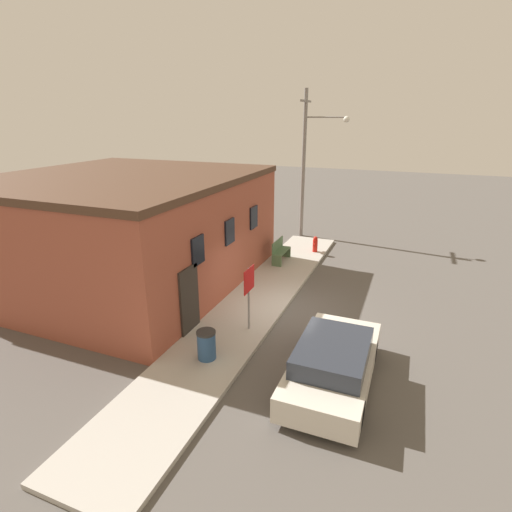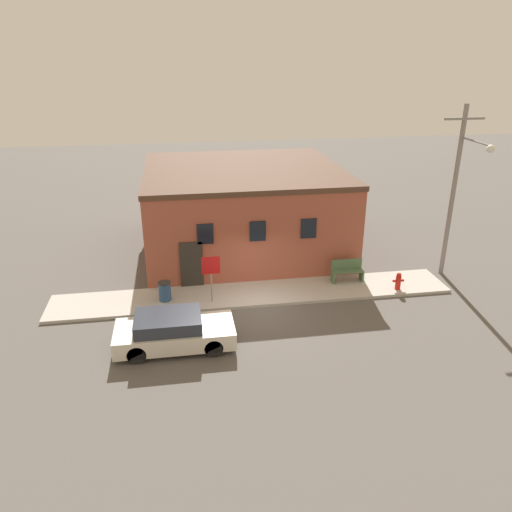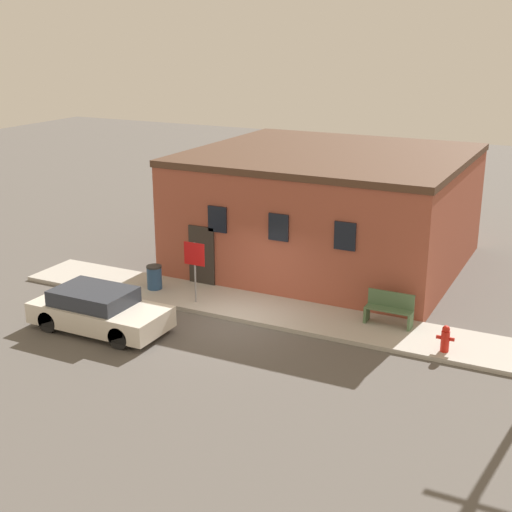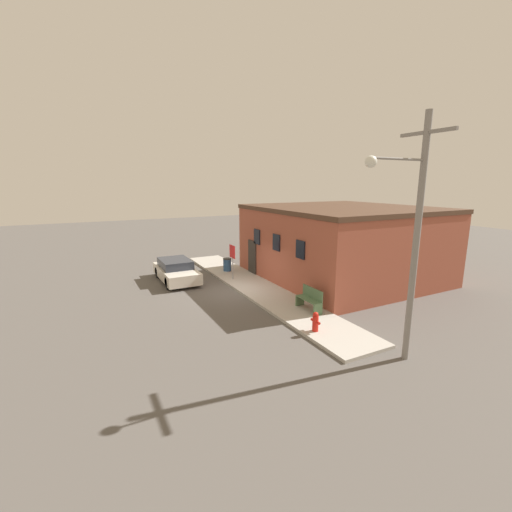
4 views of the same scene
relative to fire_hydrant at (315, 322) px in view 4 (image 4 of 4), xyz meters
The scene contains 9 objects.
ground_plane 6.32m from the fire_hydrant, behind, with size 80.00×80.00×0.00m, color #56514C.
sidewalk 6.33m from the fire_hydrant, behind, with size 17.09×2.30×0.13m.
brick_building 8.82m from the fire_hydrant, 133.10° to the left, with size 9.85×9.19×4.32m.
fire_hydrant is the anchor object (origin of this frame).
stop_sign 8.18m from the fire_hydrant, behind, with size 0.75×0.06×2.03m.
bench 2.25m from the fire_hydrant, 149.25° to the left, with size 1.43×0.44×1.01m.
trash_bin 10.04m from the fire_hydrant, behind, with size 0.53×0.53×0.82m.
utility_pole 4.93m from the fire_hydrant, 24.60° to the left, with size 1.80×2.39×7.76m.
parked_car 10.11m from the fire_hydrant, 163.67° to the right, with size 4.19×1.86×1.27m.
Camera 4 is at (16.09, -7.14, 5.72)m, focal length 24.00 mm.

